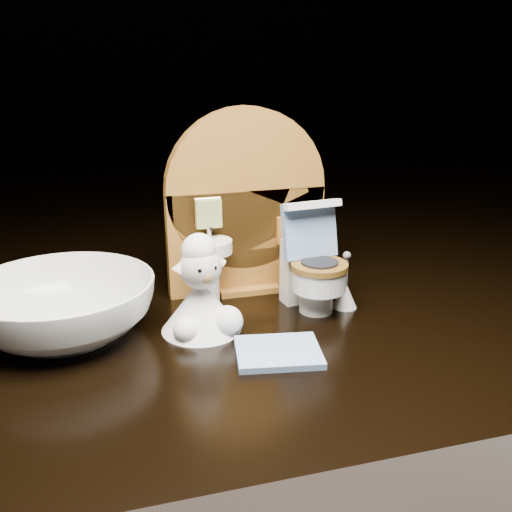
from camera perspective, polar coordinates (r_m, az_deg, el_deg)
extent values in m
cube|color=black|center=(0.45, 1.21, -12.16)|extent=(2.50, 2.50, 0.10)
cube|color=#9E6323|center=(0.47, -1.02, 1.59)|extent=(0.13, 0.02, 0.09)
cylinder|color=#9E6323|center=(0.46, -1.05, 6.71)|extent=(0.13, 0.02, 0.13)
cube|color=#9E6323|center=(0.48, -0.99, -2.99)|extent=(0.05, 0.04, 0.01)
cylinder|color=white|center=(0.45, -4.45, -1.94)|extent=(0.01, 0.01, 0.04)
cylinder|color=white|center=(0.44, -4.45, 0.95)|extent=(0.03, 0.03, 0.01)
cylinder|color=silver|center=(0.45, -4.72, 2.51)|extent=(0.00, 0.00, 0.01)
cube|color=#9DA457|center=(0.44, -4.77, 4.24)|extent=(0.02, 0.01, 0.02)
cube|color=#9E6323|center=(0.47, 3.54, 2.64)|extent=(0.02, 0.01, 0.02)
cylinder|color=#D0C480|center=(0.47, 3.77, 1.73)|extent=(0.02, 0.02, 0.02)
cylinder|color=white|center=(0.44, 6.04, -4.34)|extent=(0.03, 0.03, 0.02)
cylinder|color=white|center=(0.43, 6.32, -2.27)|extent=(0.04, 0.04, 0.02)
cylinder|color=brown|center=(0.43, 6.37, -1.00)|extent=(0.04, 0.04, 0.00)
cube|color=white|center=(0.45, 4.77, -1.44)|extent=(0.04, 0.02, 0.05)
cube|color=#7193C2|center=(0.44, 5.37, 2.59)|extent=(0.04, 0.02, 0.04)
cube|color=white|center=(0.43, 5.72, 5.13)|extent=(0.05, 0.01, 0.01)
cylinder|color=#9CA92E|center=(0.45, 5.98, 2.59)|extent=(0.01, 0.01, 0.01)
cube|color=#7193C2|center=(0.38, 2.24, -9.58)|extent=(0.06, 0.05, 0.00)
cone|color=white|center=(0.45, 8.88, -3.82)|extent=(0.02, 0.02, 0.02)
cylinder|color=#59595B|center=(0.44, 9.00, -1.53)|extent=(0.00, 0.00, 0.03)
sphere|color=#59595B|center=(0.44, 9.09, 0.06)|extent=(0.01, 0.01, 0.01)
cone|color=white|center=(0.41, -5.55, -4.89)|extent=(0.06, 0.06, 0.04)
sphere|color=white|center=(0.40, -2.92, -6.57)|extent=(0.02, 0.02, 0.02)
sphere|color=white|center=(0.40, -6.92, -7.39)|extent=(0.02, 0.02, 0.02)
sphere|color=beige|center=(0.40, -5.58, -1.19)|extent=(0.03, 0.03, 0.03)
sphere|color=#9C7A47|center=(0.39, -4.97, -2.07)|extent=(0.01, 0.01, 0.01)
sphere|color=white|center=(0.39, -5.74, 0.59)|extent=(0.02, 0.02, 0.02)
cone|color=beige|center=(0.39, -7.51, -0.89)|extent=(0.01, 0.01, 0.01)
cone|color=beige|center=(0.40, -3.93, -0.30)|extent=(0.01, 0.01, 0.01)
sphere|color=black|center=(0.38, -5.64, -1.46)|extent=(0.00, 0.00, 0.00)
sphere|color=black|center=(0.39, -4.20, -1.21)|extent=(0.00, 0.00, 0.00)
imported|color=white|center=(0.42, -18.75, -4.93)|extent=(0.14, 0.14, 0.04)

